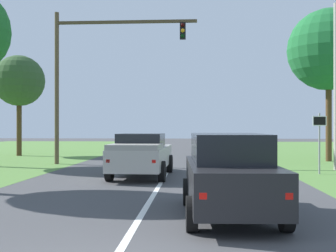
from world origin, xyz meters
The scene contains 7 objects.
ground_plane centered at (0.00, 9.68, 0.00)m, with size 120.00×120.00×0.00m, color #424244.
red_suv_near centered at (2.07, 4.72, 1.01)m, with size 2.28×4.75×1.93m.
pickup_truck_lead centered at (-0.95, 12.45, 0.95)m, with size 2.39×5.59×1.82m.
traffic_light centered at (-4.51, 18.32, 5.62)m, with size 8.00×0.40×8.53m.
keep_moving_sign centered at (6.77, 13.97, 1.72)m, with size 0.60×0.09×2.71m.
oak_tree_right centered at (9.37, 21.18, 6.75)m, with size 4.94×4.94×9.24m.
extra_tree_2 centered at (-11.37, 24.84, 5.37)m, with size 3.65×3.65×7.23m.
Camera 1 is at (1.27, -5.47, 2.11)m, focal length 46.14 mm.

